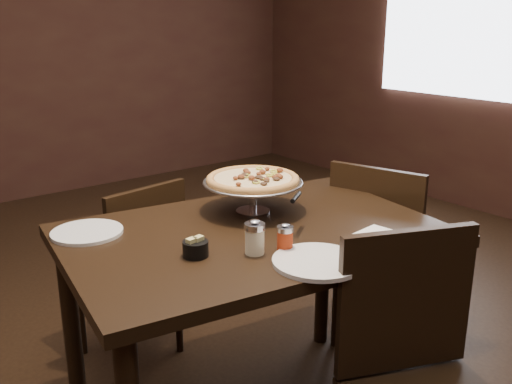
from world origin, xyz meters
TOP-DOWN VIEW (x-y plane):
  - room at (0.06, 0.03)m, footprint 6.04×7.04m
  - dining_table at (-0.02, -0.00)m, footprint 1.39×1.04m
  - pizza_stand at (0.10, 0.15)m, footprint 0.38×0.38m
  - parmesan_shaker at (-0.14, -0.17)m, footprint 0.06×0.06m
  - pepper_flake_shaker at (-0.05, -0.21)m, footprint 0.05×0.05m
  - packet_caddy at (-0.30, -0.07)m, footprint 0.08×0.08m
  - napkin_stack at (0.26, -0.34)m, footprint 0.17×0.17m
  - plate_left at (-0.48, 0.32)m, footprint 0.24×0.24m
  - plate_near at (-0.04, -0.35)m, footprint 0.27×0.27m
  - serving_spatula at (0.09, -0.10)m, footprint 0.14×0.14m
  - chair_far at (-0.15, 0.68)m, footprint 0.45×0.45m
  - chair_near at (0.09, -0.65)m, footprint 0.56×0.56m
  - chair_side at (0.77, 0.05)m, footprint 0.53×0.53m

SIDE VIEW (x-z plane):
  - chair_far at x=-0.15m, z-range 0.04..0.88m
  - chair_side at x=0.77m, z-range 0.04..0.95m
  - chair_near at x=0.09m, z-range 0.04..0.96m
  - dining_table at x=-0.02m, z-range 0.29..1.09m
  - plate_left at x=-0.48m, z-range 0.80..0.81m
  - plate_near at x=-0.04m, z-range 0.80..0.81m
  - napkin_stack at x=0.26m, z-range 0.80..0.81m
  - packet_caddy at x=-0.30m, z-range 0.79..0.86m
  - pepper_flake_shaker at x=-0.05m, z-range 0.80..0.89m
  - parmesan_shaker at x=-0.14m, z-range 0.80..0.91m
  - serving_spatula at x=0.09m, z-range 0.91..0.93m
  - pizza_stand at x=0.10m, z-range 0.85..1.00m
  - room at x=0.06m, z-range -0.02..2.82m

